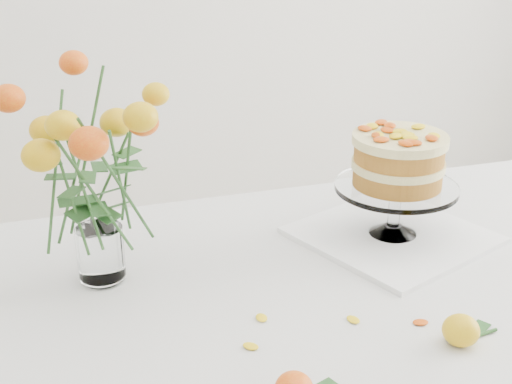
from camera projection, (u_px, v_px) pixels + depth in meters
table at (388, 319)px, 1.31m from camera, size 1.43×0.93×0.76m
napkin at (392, 235)px, 1.43m from camera, size 0.42×0.42×0.01m
cake_stand at (398, 166)px, 1.37m from camera, size 0.24×0.24×0.22m
rose_vase at (91, 152)px, 1.18m from camera, size 0.34×0.34×0.41m
loose_rose_near at (461, 330)px, 1.09m from camera, size 0.10×0.06×0.05m
stray_petal_a at (353, 320)px, 1.15m from camera, size 0.03×0.02×0.00m
stray_petal_b at (420, 323)px, 1.15m from camera, size 0.03×0.02×0.00m
stray_petal_c at (456, 332)px, 1.12m from camera, size 0.03×0.02×0.00m
stray_petal_d at (262, 318)px, 1.16m from camera, size 0.03×0.02×0.00m
stray_petal_e at (251, 346)px, 1.09m from camera, size 0.03×0.02×0.00m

